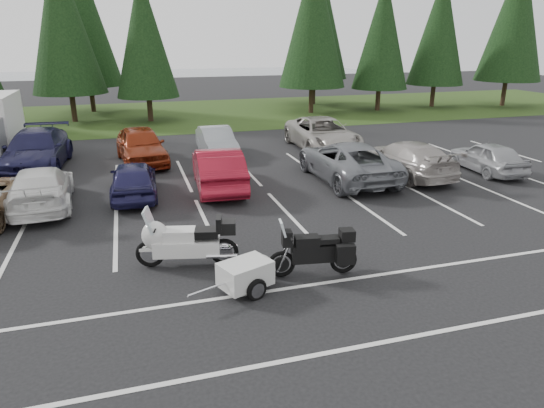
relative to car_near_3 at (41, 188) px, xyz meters
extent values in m
plane|color=black|center=(4.56, -4.27, -0.69)|extent=(120.00, 120.00, 0.00)
cube|color=#233A12|center=(4.56, 19.73, -0.69)|extent=(80.00, 16.00, 0.01)
cube|color=slate|center=(8.56, 50.73, -0.69)|extent=(70.00, 50.00, 0.02)
cube|color=silver|center=(4.56, -2.27, -0.69)|extent=(32.00, 16.00, 0.01)
cylinder|color=#332316|center=(-0.44, 18.63, 0.62)|extent=(0.36, 0.36, 2.62)
cone|color=black|center=(-0.44, 18.63, 5.85)|extent=(4.80, 4.80, 9.27)
cylinder|color=#332316|center=(4.56, 17.33, 0.44)|extent=(0.36, 0.36, 2.26)
cone|color=black|center=(4.56, 17.33, 4.95)|extent=(4.14, 4.14, 7.99)
cylinder|color=#332316|center=(16.56, 17.83, 0.65)|extent=(0.36, 0.36, 2.69)
cone|color=black|center=(16.56, 17.83, 6.03)|extent=(4.93, 4.93, 9.52)
cylinder|color=#332316|center=(22.06, 17.53, 0.47)|extent=(0.36, 0.36, 2.33)
cone|color=black|center=(22.06, 17.53, 5.13)|extent=(4.27, 4.27, 8.24)
cylinder|color=#332316|center=(27.56, 18.33, 0.54)|extent=(0.36, 0.36, 2.47)
cone|color=black|center=(27.56, 18.33, 5.49)|extent=(4.53, 4.53, 8.76)
cylinder|color=#332316|center=(33.56, 17.03, 0.72)|extent=(0.36, 0.36, 2.83)
cone|color=black|center=(33.56, 17.03, 6.39)|extent=(5.19, 5.19, 10.03)
cylinder|color=#332316|center=(0.56, 23.23, 0.66)|extent=(0.36, 0.36, 2.71)
cone|color=black|center=(0.56, 23.23, 6.09)|extent=(4.97, 4.97, 9.61)
cylinder|color=#332316|center=(18.56, 22.53, 0.81)|extent=(0.36, 0.36, 3.00)
cone|color=black|center=(18.56, 22.53, 6.81)|extent=(5.50, 5.50, 10.62)
imported|color=silver|center=(0.00, 0.00, 0.00)|extent=(2.22, 4.88, 1.38)
imported|color=#1E1C46|center=(3.02, 0.24, -0.02)|extent=(1.73, 4.01, 1.35)
imported|color=maroon|center=(6.12, 0.41, 0.10)|extent=(2.00, 4.89, 1.58)
imported|color=slate|center=(11.30, 0.14, 0.09)|extent=(2.61, 5.62, 1.56)
imported|color=#9C948F|center=(13.93, 0.02, 0.03)|extent=(2.50, 5.17, 1.45)
imported|color=#9D9EA2|center=(17.55, -0.51, -0.03)|extent=(1.79, 3.97, 1.32)
imported|color=#171739|center=(-0.91, 5.56, 0.14)|extent=(2.70, 5.90, 1.67)
imported|color=maroon|center=(3.49, 5.38, 0.13)|extent=(2.42, 4.99, 1.64)
imported|color=gray|center=(7.06, 5.82, -0.01)|extent=(1.49, 4.16, 1.37)
imported|color=#9C968F|center=(12.50, 5.59, 0.11)|extent=(2.84, 5.86, 1.61)
camera|label=1|loc=(3.00, -17.16, 4.79)|focal=32.00mm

